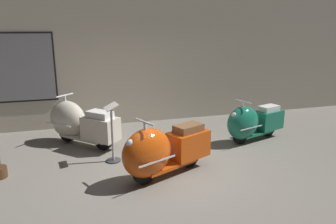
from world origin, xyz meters
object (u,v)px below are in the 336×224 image
at_px(scooter_1, 161,151).
at_px(info_stanchion, 112,138).
at_px(scooter_0, 77,123).
at_px(scooter_2, 251,122).

xyz_separation_m(scooter_1, info_stanchion, (-0.67, 0.91, -0.01)).
bearing_deg(info_stanchion, scooter_1, -53.72).
height_order(scooter_0, scooter_2, scooter_0).
bearing_deg(scooter_1, info_stanchion, -77.66).
distance_m(scooter_1, scooter_2, 2.63).
relative_size(scooter_1, info_stanchion, 1.58).
bearing_deg(scooter_2, scooter_0, -31.45).
relative_size(scooter_0, scooter_1, 0.90).
bearing_deg(scooter_0, info_stanchion, 163.73).
xyz_separation_m(scooter_0, info_stanchion, (0.60, -1.14, -0.02)).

